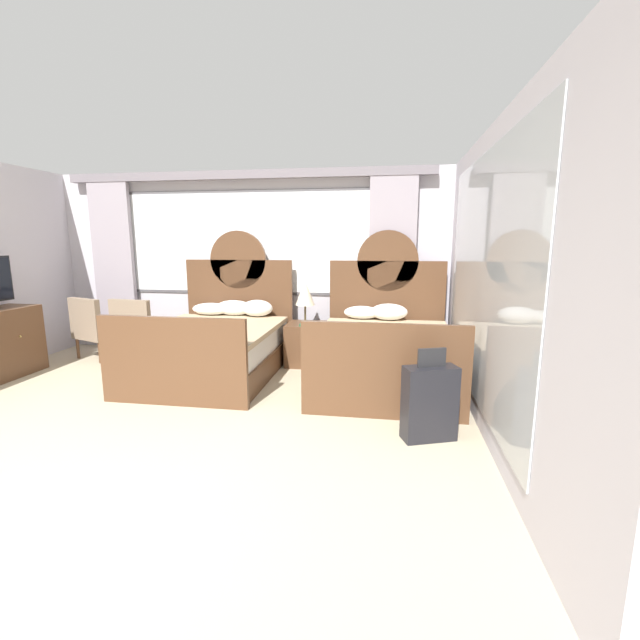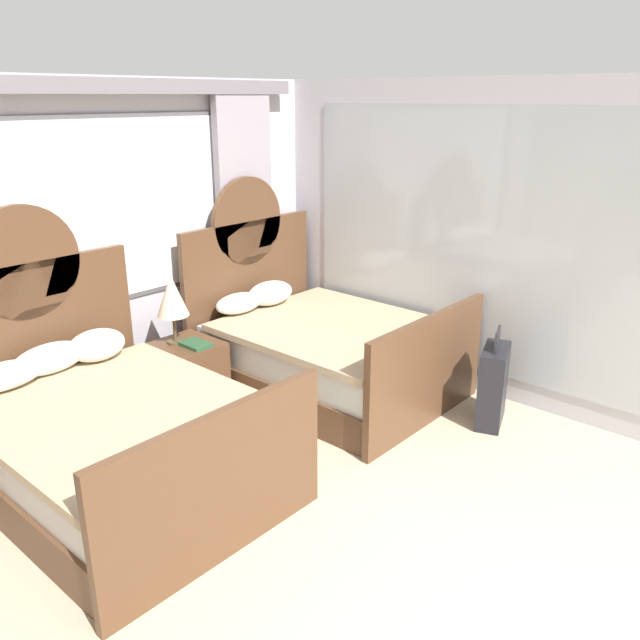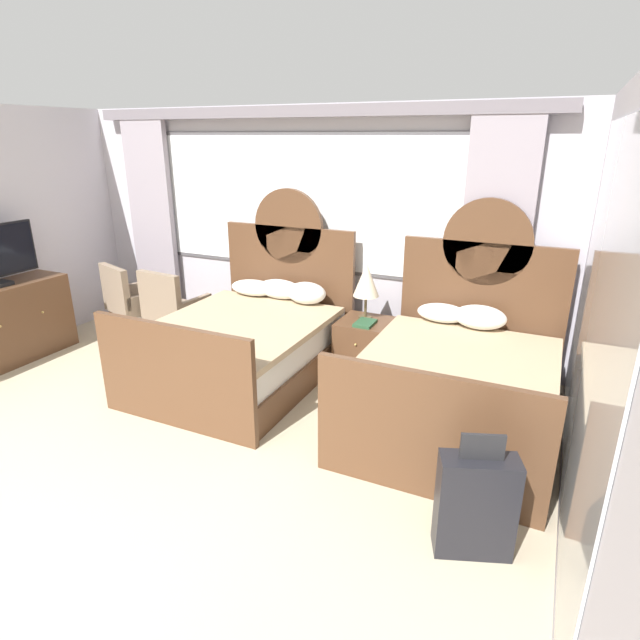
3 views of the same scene
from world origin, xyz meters
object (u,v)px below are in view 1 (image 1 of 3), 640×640
at_px(bed_near_mirror, 385,352).
at_px(armchair_by_window_centre, 98,327).
at_px(suitcase_on_floor, 430,403).
at_px(armchair_by_window_left, 139,328).
at_px(bed_near_window, 215,345).
at_px(table_lamp_on_nightstand, 305,293).
at_px(nightstand_between_beds, 307,344).
at_px(book_on_nightstand, 307,324).

bearing_deg(bed_near_mirror, armchair_by_window_centre, 173.61).
relative_size(armchair_by_window_centre, suitcase_on_floor, 1.11).
bearing_deg(armchair_by_window_left, bed_near_window, -18.67).
relative_size(table_lamp_on_nightstand, armchair_by_window_left, 0.66).
height_order(armchair_by_window_centre, suitcase_on_floor, armchair_by_window_centre).
xyz_separation_m(table_lamp_on_nightstand, armchair_by_window_centre, (-3.02, -0.23, -0.52)).
relative_size(nightstand_between_beds, table_lamp_on_nightstand, 0.98).
distance_m(armchair_by_window_left, suitcase_on_floor, 4.33).
distance_m(bed_near_window, nightstand_between_beds, 1.24).
bearing_deg(bed_near_mirror, nightstand_between_beds, 149.94).
bearing_deg(suitcase_on_floor, nightstand_between_beds, 125.06).
xyz_separation_m(bed_near_mirror, armchair_by_window_left, (-3.47, 0.46, 0.09)).
bearing_deg(armchair_by_window_left, table_lamp_on_nightstand, 5.78).
height_order(book_on_nightstand, suitcase_on_floor, suitcase_on_floor).
height_order(bed_near_mirror, armchair_by_window_left, bed_near_mirror).
height_order(table_lamp_on_nightstand, armchair_by_window_centre, table_lamp_on_nightstand).
height_order(book_on_nightstand, armchair_by_window_centre, armchair_by_window_centre).
relative_size(bed_near_window, bed_near_mirror, 1.00).
bearing_deg(armchair_by_window_centre, nightstand_between_beds, 2.96).
distance_m(bed_near_mirror, suitcase_on_floor, 1.53).
bearing_deg(book_on_nightstand, armchair_by_window_left, -178.66).
xyz_separation_m(bed_near_mirror, nightstand_between_beds, (-1.07, 0.62, -0.09)).
bearing_deg(bed_near_window, bed_near_mirror, -0.29).
bearing_deg(bed_near_mirror, bed_near_window, 179.71).
bearing_deg(suitcase_on_floor, bed_near_mirror, 105.10).
xyz_separation_m(armchair_by_window_left, armchair_by_window_centre, (-0.66, 0.00, 0.00)).
distance_m(table_lamp_on_nightstand, book_on_nightstand, 0.44).
bearing_deg(nightstand_between_beds, table_lamp_on_nightstand, 113.51).
xyz_separation_m(table_lamp_on_nightstand, book_on_nightstand, (0.07, -0.18, -0.39)).
bearing_deg(book_on_nightstand, table_lamp_on_nightstand, 109.91).
bearing_deg(bed_near_window, suitcase_on_floor, -30.25).
distance_m(book_on_nightstand, armchair_by_window_left, 2.43).
bearing_deg(armchair_by_window_centre, book_on_nightstand, 0.96).
distance_m(armchair_by_window_centre, suitcase_on_floor, 4.93).
bearing_deg(table_lamp_on_nightstand, bed_near_mirror, -32.22).
height_order(book_on_nightstand, armchair_by_window_left, armchair_by_window_left).
bearing_deg(armchair_by_window_centre, suitcase_on_floor, -23.15).
relative_size(nightstand_between_beds, armchair_by_window_centre, 0.64).
xyz_separation_m(bed_near_mirror, table_lamp_on_nightstand, (-1.11, 0.70, 0.61)).
relative_size(nightstand_between_beds, armchair_by_window_left, 0.64).
bearing_deg(nightstand_between_beds, bed_near_window, -150.45).
distance_m(bed_near_window, suitcase_on_floor, 2.95).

